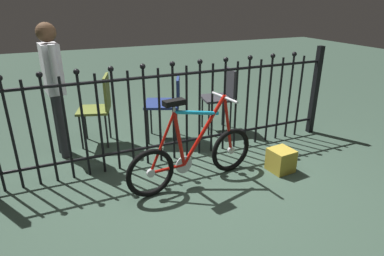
{
  "coord_description": "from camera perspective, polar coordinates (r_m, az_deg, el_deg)",
  "views": [
    {
      "loc": [
        -1.22,
        -2.54,
        1.75
      ],
      "look_at": [
        -0.03,
        0.2,
        0.55
      ],
      "focal_mm": 30.5,
      "sensor_mm": 36.0,
      "label": 1
    }
  ],
  "objects": [
    {
      "name": "person_visitor",
      "position": [
        3.93,
        -23.02,
        7.55
      ],
      "size": [
        0.22,
        0.47,
        1.52
      ],
      "color": "#2D2D33",
      "rests_on": "ground"
    },
    {
      "name": "chair_navy",
      "position": [
        4.18,
        -4.19,
        4.84
      ],
      "size": [
        0.57,
        0.57,
        0.84
      ],
      "color": "black",
      "rests_on": "ground"
    },
    {
      "name": "chair_charcoal",
      "position": [
        4.5,
        5.27,
        6.07
      ],
      "size": [
        0.44,
        0.44,
        0.86
      ],
      "color": "black",
      "rests_on": "ground"
    },
    {
      "name": "chair_olive",
      "position": [
        4.2,
        -15.83,
        4.11
      ],
      "size": [
        0.48,
        0.47,
        0.88
      ],
      "color": "black",
      "rests_on": "ground"
    },
    {
      "name": "ground_plane",
      "position": [
        3.32,
        1.88,
        -9.98
      ],
      "size": [
        20.0,
        20.0,
        0.0
      ],
      "primitive_type": "plane",
      "color": "#354A3C"
    },
    {
      "name": "bicycle",
      "position": [
        3.23,
        0.24,
        -4.75
      ],
      "size": [
        1.41,
        0.4,
        0.91
      ],
      "color": "black",
      "rests_on": "ground"
    },
    {
      "name": "iron_fence",
      "position": [
        3.61,
        -3.62,
        3.17
      ],
      "size": [
        4.01,
        0.07,
        1.18
      ],
      "color": "black",
      "rests_on": "ground"
    },
    {
      "name": "display_crate",
      "position": [
        3.65,
        15.28,
        -5.44
      ],
      "size": [
        0.26,
        0.26,
        0.25
      ],
      "primitive_type": "cube",
      "rotation": [
        0.0,
        0.0,
        0.1
      ],
      "color": "#B29933",
      "rests_on": "ground"
    }
  ]
}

